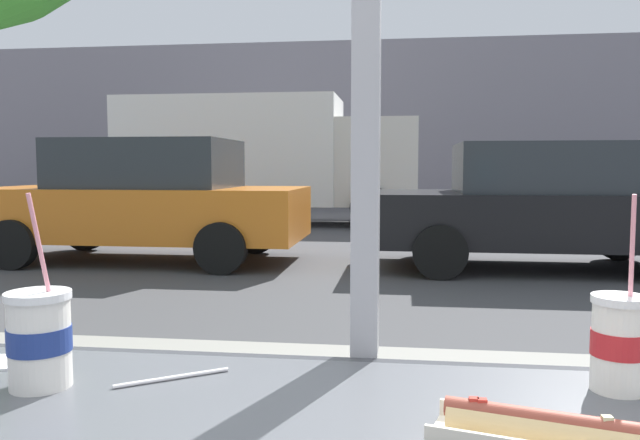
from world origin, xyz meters
name	(u,v)px	position (x,y,z in m)	size (l,w,h in m)	color
ground_plane	(397,257)	(0.00, 8.00, 0.00)	(60.00, 60.00, 0.00)	#424244
building_facade_far	(401,125)	(0.00, 19.58, 2.65)	(28.00, 1.20, 5.29)	gray
soda_cup_left	(40,338)	(-0.50, -0.18, 1.04)	(0.10, 0.10, 0.31)	silver
soda_cup_right	(619,342)	(0.40, -0.08, 1.04)	(0.09, 0.09, 0.31)	silver
hotdog_tray_far	(538,431)	(0.24, -0.30, 0.98)	(0.28, 0.17, 0.05)	beige
loose_straw	(173,378)	(-0.30, -0.12, 0.96)	(0.01, 0.01, 0.19)	white
napkin_wrapper	(5,362)	(-0.63, -0.07, 0.96)	(0.12, 0.09, 0.00)	white
parked_car_orange	(145,200)	(-3.46, 7.16, 0.86)	(4.41, 2.04, 1.68)	orange
parked_car_black	(540,205)	(1.82, 7.16, 0.82)	(4.15, 2.05, 1.61)	black
box_truck	(264,155)	(-3.09, 13.02, 1.57)	(6.70, 2.44, 2.86)	silver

